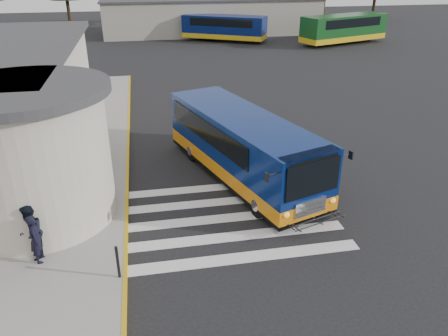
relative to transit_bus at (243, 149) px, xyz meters
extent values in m
plane|color=black|center=(-0.86, -2.34, -1.33)|extent=(140.00, 140.00, 0.00)
cube|color=gray|center=(-9.86, 1.66, -1.26)|extent=(10.00, 34.00, 0.15)
cube|color=gold|center=(-4.91, 1.66, -1.25)|extent=(0.12, 34.00, 0.16)
cylinder|color=beige|center=(-7.86, -1.84, 1.07)|extent=(5.20, 5.20, 4.50)
cylinder|color=#38383A|center=(-7.86, -1.84, 3.47)|extent=(5.80, 5.80, 0.30)
cube|color=black|center=(-7.34, 2.66, -0.08)|extent=(0.08, 1.20, 2.20)
cube|color=#38383A|center=(-6.86, 2.66, 1.22)|extent=(1.20, 1.80, 0.12)
cube|color=silver|center=(-1.36, -5.54, -1.33)|extent=(8.00, 0.55, 0.01)
cube|color=silver|center=(-1.36, -4.34, -1.33)|extent=(8.00, 0.55, 0.01)
cube|color=silver|center=(-1.36, -3.14, -1.33)|extent=(8.00, 0.55, 0.01)
cube|color=silver|center=(-1.36, -1.94, -1.33)|extent=(8.00, 0.55, 0.01)
cube|color=silver|center=(-1.36, -0.74, -1.33)|extent=(8.00, 0.55, 0.01)
cube|color=gray|center=(5.14, 39.66, 0.67)|extent=(26.00, 8.00, 4.00)
cylinder|color=black|center=(-12.86, 47.66, 0.47)|extent=(0.44, 0.44, 3.60)
cylinder|color=black|center=(-2.86, 47.66, 0.47)|extent=(0.44, 0.44, 3.60)
cylinder|color=black|center=(7.14, 47.66, 0.47)|extent=(0.44, 0.44, 3.60)
cylinder|color=black|center=(15.14, 47.66, 0.47)|extent=(0.44, 0.44, 3.60)
cylinder|color=black|center=(23.14, 47.66, 0.47)|extent=(0.44, 0.44, 3.60)
cylinder|color=black|center=(31.14, 47.66, 0.47)|extent=(0.44, 0.44, 3.60)
cube|color=#071A55|center=(-0.01, 0.04, 0.26)|extent=(5.25, 9.45, 2.38)
cube|color=#CC740D|center=(-0.01, 0.04, -0.64)|extent=(5.28, 9.49, 0.57)
cube|color=black|center=(-0.01, 0.04, -0.98)|extent=(5.27, 9.48, 0.22)
cube|color=black|center=(1.41, -4.32, 0.64)|extent=(2.14, 0.75, 1.27)
cube|color=silver|center=(1.42, -4.33, -0.47)|extent=(1.27, 0.47, 0.56)
cube|color=black|center=(-1.49, 0.41, 0.74)|extent=(2.12, 6.37, 0.91)
cube|color=black|center=(0.96, 1.21, 0.74)|extent=(2.12, 6.37, 0.91)
cylinder|color=black|center=(-0.12, -3.20, -0.85)|extent=(0.59, 1.02, 0.97)
cylinder|color=black|center=(1.99, -2.51, -0.85)|extent=(0.59, 1.02, 0.97)
cylinder|color=black|center=(-1.89, 2.19, -0.85)|extent=(0.59, 1.02, 0.97)
cylinder|color=black|center=(0.23, 2.89, -0.85)|extent=(0.59, 1.02, 0.97)
cube|color=black|center=(-0.32, -4.70, 1.05)|extent=(0.10, 0.19, 0.30)
cube|color=black|center=(3.05, -3.60, 1.05)|extent=(0.10, 0.19, 0.30)
imported|color=black|center=(-7.49, -4.66, -0.38)|extent=(0.44, 0.62, 1.61)
imported|color=black|center=(-7.66, -4.46, -0.26)|extent=(0.87, 1.03, 1.85)
cylinder|color=black|center=(-5.06, -5.93, -0.64)|extent=(0.09, 0.09, 1.08)
cube|color=#06144C|center=(5.59, 33.60, 0.27)|extent=(9.37, 6.83, 2.38)
cube|color=gold|center=(5.59, 33.60, -0.69)|extent=(9.41, 6.87, 0.52)
cube|color=black|center=(5.59, 33.60, 0.84)|extent=(7.59, 5.86, 0.83)
cube|color=#114118|center=(18.09, 29.58, 0.40)|extent=(10.45, 6.00, 2.58)
cube|color=gold|center=(18.09, 29.58, -0.64)|extent=(10.49, 6.05, 0.56)
cube|color=black|center=(18.09, 29.58, 1.02)|extent=(8.35, 5.31, 0.90)
camera|label=1|loc=(-3.93, -16.49, 7.31)|focal=35.00mm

